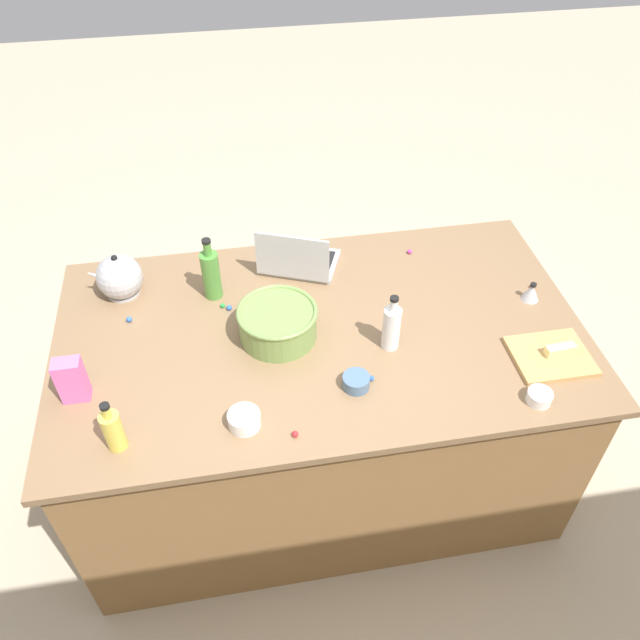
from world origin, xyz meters
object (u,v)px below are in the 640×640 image
(bottle_oil, at_px, (113,430))
(bottle_vinegar, at_px, (391,327))
(laptop, at_px, (297,260))
(candy_bag, at_px, (72,380))
(mixing_bowl_large, at_px, (278,322))
(ramekin_wide, at_px, (539,397))
(butter_stick_left, at_px, (560,350))
(kitchen_timer, at_px, (531,292))
(ramekin_small, at_px, (356,382))
(bottle_olive, at_px, (211,274))
(cutting_board, at_px, (551,356))
(kettle, at_px, (119,277))
(ramekin_medium, at_px, (244,420))

(bottle_oil, relative_size, bottle_vinegar, 0.85)
(laptop, xyz_separation_m, candy_bag, (0.83, 0.56, 0.04))
(mixing_bowl_large, bearing_deg, bottle_oil, 35.79)
(bottle_vinegar, xyz_separation_m, ramekin_wide, (-0.43, 0.34, -0.07))
(butter_stick_left, relative_size, kitchen_timer, 1.43)
(mixing_bowl_large, relative_size, candy_bag, 1.74)
(ramekin_wide, bearing_deg, ramekin_small, -15.89)
(ramekin_small, bearing_deg, bottle_olive, -51.07)
(laptop, relative_size, kitchen_timer, 4.81)
(bottle_olive, distance_m, cutting_board, 1.30)
(kettle, bearing_deg, ramekin_small, 141.79)
(laptop, bearing_deg, kettle, 2.53)
(laptop, relative_size, bottle_oil, 1.87)
(kettle, distance_m, ramekin_small, 1.04)
(ramekin_small, bearing_deg, cutting_board, -178.98)
(laptop, distance_m, ramekin_wide, 1.09)
(cutting_board, bearing_deg, ramekin_small, 1.02)
(cutting_board, relative_size, ramekin_small, 2.89)
(cutting_board, distance_m, candy_bag, 1.66)
(laptop, bearing_deg, mixing_bowl_large, 71.53)
(kettle, bearing_deg, laptop, -177.47)
(candy_bag, bearing_deg, laptop, -146.15)
(laptop, height_order, kitchen_timer, laptop)
(mixing_bowl_large, height_order, cutting_board, mixing_bowl_large)
(cutting_board, xyz_separation_m, butter_stick_left, (-0.03, 0.00, 0.03))
(cutting_board, height_order, ramekin_medium, ramekin_medium)
(kettle, distance_m, butter_stick_left, 1.68)
(cutting_board, distance_m, ramekin_medium, 1.11)
(kettle, xyz_separation_m, candy_bag, (0.12, 0.53, 0.01))
(cutting_board, xyz_separation_m, candy_bag, (1.65, -0.10, 0.08))
(bottle_olive, bearing_deg, ramekin_wide, 144.98)
(candy_bag, bearing_deg, ramekin_medium, 158.62)
(ramekin_medium, distance_m, kitchen_timer, 1.24)
(mixing_bowl_large, distance_m, kitchen_timer, 1.01)
(laptop, bearing_deg, bottle_vinegar, 118.13)
(ramekin_medium, bearing_deg, kettle, -60.21)
(butter_stick_left, bearing_deg, laptop, -37.79)
(mixing_bowl_large, distance_m, ramekin_small, 0.37)
(kettle, bearing_deg, cutting_board, 157.69)
(ramekin_wide, distance_m, kitchen_timer, 0.53)
(mixing_bowl_large, distance_m, candy_bag, 0.73)
(bottle_olive, relative_size, ramekin_wide, 3.20)
(bottle_oil, distance_m, bottle_vinegar, 0.99)
(mixing_bowl_large, xyz_separation_m, bottle_vinegar, (-0.39, 0.12, 0.03))
(laptop, relative_size, cutting_board, 1.35)
(ramekin_small, distance_m, ramekin_wide, 0.61)
(mixing_bowl_large, relative_size, butter_stick_left, 2.69)
(cutting_board, relative_size, candy_bag, 1.61)
(bottle_oil, relative_size, kitchen_timer, 2.57)
(ramekin_wide, bearing_deg, laptop, -50.43)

